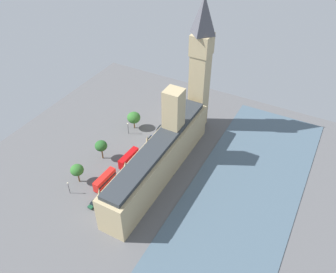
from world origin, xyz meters
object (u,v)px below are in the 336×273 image
at_px(car_black_by_river_gate, 160,128).
at_px(street_lamp_slot_13, 128,126).
at_px(car_white_leading, 146,146).
at_px(plane_tree_slot_10, 101,146).
at_px(double_decker_bus_opposite_hall, 105,180).
at_px(car_dark_green_midblock, 94,204).
at_px(car_blue_corner, 151,138).
at_px(parliament_building, 161,155).
at_px(pedestrian_near_tower, 141,172).
at_px(pedestrian_far_end, 150,161).
at_px(pedestrian_under_trees, 125,187).
at_px(plane_tree_trailing, 77,170).
at_px(double_decker_bus_kerbside, 129,158).
at_px(clock_tower, 201,64).
at_px(plane_tree_slot_11, 134,118).
at_px(street_lamp_slot_12, 68,186).

height_order(car_black_by_river_gate, street_lamp_slot_13, street_lamp_slot_13).
bearing_deg(car_white_leading, plane_tree_slot_10, -128.19).
height_order(double_decker_bus_opposite_hall, car_dark_green_midblock, double_decker_bus_opposite_hall).
bearing_deg(street_lamp_slot_13, car_blue_corner, -175.09).
distance_m(double_decker_bus_opposite_hall, car_dark_green_midblock, 10.34).
xyz_separation_m(parliament_building, pedestrian_near_tower, (6.50, 4.41, -8.09)).
distance_m(car_black_by_river_gate, pedestrian_far_end, 21.46).
xyz_separation_m(pedestrian_under_trees, plane_tree_trailing, (17.37, 5.31, 5.23)).
distance_m(pedestrian_near_tower, pedestrian_far_end, 7.43).
xyz_separation_m(double_decker_bus_opposite_hall, plane_tree_trailing, (9.74, 3.22, 3.27)).
height_order(car_white_leading, pedestrian_under_trees, car_white_leading).
bearing_deg(car_black_by_river_gate, car_dark_green_midblock, -91.12).
xyz_separation_m(car_black_by_river_gate, car_dark_green_midblock, (-0.64, 49.04, 0.00)).
bearing_deg(pedestrian_near_tower, street_lamp_slot_13, 1.82).
bearing_deg(plane_tree_slot_10, car_white_leading, -131.84).
bearing_deg(pedestrian_under_trees, car_white_leading, 149.67).
bearing_deg(double_decker_bus_kerbside, clock_tower, 72.91).
bearing_deg(car_blue_corner, plane_tree_slot_11, 160.13).
bearing_deg(car_dark_green_midblock, pedestrian_under_trees, -111.76).
relative_size(car_black_by_river_gate, pedestrian_near_tower, 2.83).
distance_m(car_white_leading, plane_tree_slot_11, 15.91).
relative_size(double_decker_bus_kerbside, plane_tree_trailing, 1.32).
relative_size(double_decker_bus_kerbside, double_decker_bus_opposite_hall, 1.00).
relative_size(street_lamp_slot_12, street_lamp_slot_13, 0.94).
bearing_deg(double_decker_bus_kerbside, plane_tree_trailing, -120.20).
bearing_deg(plane_tree_slot_10, double_decker_bus_opposite_hall, 130.19).
xyz_separation_m(parliament_building, pedestrian_under_trees, (7.45, 13.60, -8.09)).
relative_size(pedestrian_far_end, street_lamp_slot_13, 0.26).
relative_size(plane_tree_slot_11, street_lamp_slot_12, 1.48).
xyz_separation_m(plane_tree_slot_11, street_lamp_slot_12, (-0.43, 44.20, -1.75)).
relative_size(parliament_building, double_decker_bus_kerbside, 6.01).
xyz_separation_m(double_decker_bus_opposite_hall, plane_tree_slot_11, (9.31, -34.69, 3.08)).
xyz_separation_m(double_decker_bus_kerbside, street_lamp_slot_12, (10.22, 23.59, 1.33)).
xyz_separation_m(plane_tree_trailing, street_lamp_slot_12, (-0.85, 6.30, -1.95)).
height_order(clock_tower, plane_tree_slot_11, clock_tower).
bearing_deg(car_black_by_river_gate, double_decker_bus_opposite_hall, -94.28).
bearing_deg(clock_tower, double_decker_bus_kerbside, 70.48).
bearing_deg(plane_tree_slot_11, pedestrian_far_end, 137.78).
height_order(car_white_leading, street_lamp_slot_13, street_lamp_slot_13).
relative_size(parliament_building, clock_tower, 1.09).
height_order(plane_tree_slot_11, street_lamp_slot_13, plane_tree_slot_11).
bearing_deg(car_black_by_river_gate, street_lamp_slot_13, -141.62).
relative_size(pedestrian_under_trees, street_lamp_slot_12, 0.27).
height_order(car_blue_corner, car_white_leading, same).
distance_m(car_dark_green_midblock, pedestrian_near_tower, 22.12).
height_order(double_decker_bus_kerbside, street_lamp_slot_13, street_lamp_slot_13).
bearing_deg(double_decker_bus_kerbside, plane_tree_slot_11, 119.75).
height_order(parliament_building, pedestrian_near_tower, parliament_building).
relative_size(double_decker_bus_opposite_hall, plane_tree_slot_10, 1.22).
distance_m(parliament_building, pedestrian_far_end, 10.97).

